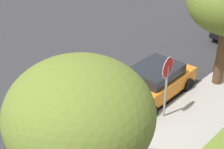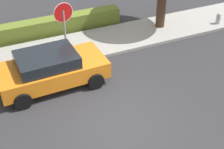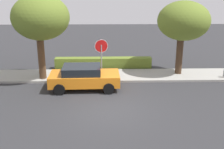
# 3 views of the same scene
# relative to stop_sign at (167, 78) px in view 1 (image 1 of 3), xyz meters

# --- Properties ---
(ground_plane) EXTENTS (60.00, 60.00, 0.00)m
(ground_plane) POSITION_rel_stop_sign_xyz_m (0.37, -4.25, -1.88)
(ground_plane) COLOR #2D2D30
(sidewalk_curb) EXTENTS (32.00, 2.51, 0.14)m
(sidewalk_curb) POSITION_rel_stop_sign_xyz_m (0.37, 0.91, -1.81)
(sidewalk_curb) COLOR #9E9B93
(sidewalk_curb) RESTS_ON ground_plane
(stop_sign) EXTENTS (0.82, 0.13, 2.71)m
(stop_sign) POSITION_rel_stop_sign_xyz_m (0.00, 0.00, 0.00)
(stop_sign) COLOR gray
(stop_sign) RESTS_ON ground_plane
(parked_car_orange) EXTENTS (4.15, 2.19, 1.40)m
(parked_car_orange) POSITION_rel_stop_sign_xyz_m (-1.03, -1.31, -1.14)
(parked_car_orange) COLOR orange
(parked_car_orange) RESTS_ON ground_plane
(street_tree_far) EXTENTS (3.41, 3.41, 4.97)m
(street_tree_far) POSITION_rel_stop_sign_xyz_m (5.35, 1.21, 1.77)
(street_tree_far) COLOR #422D1E
(street_tree_far) RESTS_ON ground_plane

